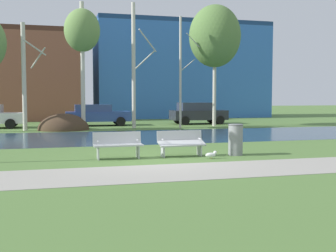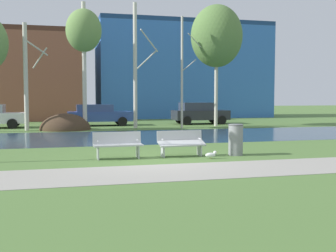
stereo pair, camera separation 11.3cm
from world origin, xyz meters
name	(u,v)px [view 1 (the left image)]	position (x,y,z in m)	size (l,w,h in m)	color
ground_plane	(114,133)	(0.00, 10.00, 0.00)	(120.00, 120.00, 0.00)	#517538
paved_path_strip	(172,172)	(0.00, -2.25, 0.01)	(60.00, 2.50, 0.01)	#9E998E
river_band	(120,137)	(0.00, 7.76, 0.00)	(80.00, 7.38, 0.01)	#284256
soil_mound	(64,130)	(-2.71, 13.07, 0.00)	(3.09, 2.87, 2.02)	#423021
bench_left	(118,144)	(-1.08, 0.55, 0.47)	(1.61, 0.59, 0.87)	#B2B5B7
bench_right	(181,142)	(1.08, 0.55, 0.47)	(1.61, 0.59, 0.87)	#B2B5B7
trash_bin	(236,139)	(2.99, 0.33, 0.56)	(0.53, 0.53, 1.08)	gray
seagull	(211,155)	(1.88, -0.24, 0.13)	(0.43, 0.16, 0.26)	white
birch_left	(25,75)	(-4.90, 13.11, 3.29)	(1.44, 2.55, 6.39)	beige
birch_center_left	(82,32)	(-1.53, 12.85, 5.94)	(2.15, 2.15, 7.73)	beige
birch_center	(134,65)	(1.74, 13.35, 4.05)	(1.60, 2.84, 7.97)	beige
birch_center_right	(181,72)	(4.57, 12.46, 3.61)	(1.34, 2.17, 7.09)	#BCB7A8
birch_right	(215,36)	(7.39, 13.88, 6.12)	(3.52, 3.52, 8.25)	#BCB7A8
parked_sedan_second_blue	(97,114)	(-0.43, 16.25, 0.79)	(4.43, 1.99, 1.49)	#2D4793
parked_hatch_third_dark	(197,113)	(6.97, 16.25, 0.83)	(4.07, 2.11, 1.59)	#282B30
building_brick_low	(8,76)	(-7.36, 26.71, 3.86)	(12.53, 9.27, 7.72)	brown
building_blue_store	(180,71)	(8.71, 26.82, 4.60)	(16.63, 6.74, 9.21)	#3870C6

